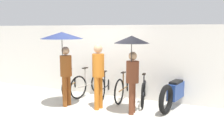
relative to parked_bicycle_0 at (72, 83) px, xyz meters
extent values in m
plane|color=beige|center=(1.25, -1.46, -0.35)|extent=(30.00, 30.00, 0.00)
cube|color=silver|center=(1.25, 0.33, 0.78)|extent=(11.41, 0.12, 2.26)
torus|color=black|center=(-0.12, 0.53, -0.02)|extent=(0.18, 0.65, 0.65)
torus|color=black|center=(0.12, -0.55, -0.02)|extent=(0.18, 0.65, 0.65)
cylinder|color=brown|center=(0.00, -0.01, -0.02)|extent=(0.27, 1.08, 0.04)
cylinder|color=brown|center=(0.04, -0.20, 0.24)|extent=(0.04, 0.04, 0.52)
cube|color=black|center=(0.04, -0.20, 0.51)|extent=(0.13, 0.21, 0.03)
cylinder|color=brown|center=(-0.12, 0.53, 0.30)|extent=(0.04, 0.04, 0.65)
cylinder|color=brown|center=(-0.12, 0.53, 0.63)|extent=(0.44, 0.12, 0.03)
torus|color=black|center=(0.73, 0.48, 0.01)|extent=(0.19, 0.72, 0.72)
torus|color=black|center=(0.53, -0.47, 0.01)|extent=(0.19, 0.72, 0.72)
cylinder|color=#A59E93|center=(0.63, 0.00, 0.01)|extent=(0.23, 0.96, 0.04)
cylinder|color=#A59E93|center=(0.59, -0.16, 0.29)|extent=(0.04, 0.04, 0.55)
cube|color=black|center=(0.59, -0.16, 0.58)|extent=(0.13, 0.21, 0.03)
cylinder|color=#A59E93|center=(0.73, 0.48, 0.35)|extent=(0.04, 0.04, 0.68)
cylinder|color=#A59E93|center=(0.73, 0.48, 0.70)|extent=(0.44, 0.12, 0.03)
torus|color=black|center=(1.17, 0.57, 0.01)|extent=(0.15, 0.72, 0.72)
torus|color=black|center=(1.33, -0.51, 0.01)|extent=(0.15, 0.72, 0.72)
cylinder|color=black|center=(1.25, 0.03, 0.01)|extent=(0.20, 1.08, 0.04)
cylinder|color=black|center=(1.28, -0.16, 0.26)|extent=(0.04, 0.04, 0.49)
cube|color=black|center=(1.28, -0.16, 0.52)|extent=(0.12, 0.21, 0.03)
cylinder|color=black|center=(1.17, 0.57, 0.31)|extent=(0.04, 0.04, 0.60)
cylinder|color=black|center=(1.17, 0.57, 0.61)|extent=(0.44, 0.09, 0.03)
torus|color=black|center=(1.85, 0.59, 0.02)|extent=(0.08, 0.74, 0.74)
torus|color=black|center=(1.90, -0.48, 0.02)|extent=(0.08, 0.74, 0.74)
cylinder|color=brown|center=(1.87, 0.05, 0.02)|extent=(0.08, 1.08, 0.04)
cylinder|color=brown|center=(1.88, -0.13, 0.27)|extent=(0.04, 0.04, 0.49)
cube|color=black|center=(1.88, -0.13, 0.53)|extent=(0.10, 0.20, 0.03)
cylinder|color=brown|center=(1.85, 0.59, 0.31)|extent=(0.04, 0.04, 0.58)
cylinder|color=brown|center=(1.85, 0.59, 0.61)|extent=(0.44, 0.05, 0.03)
torus|color=black|center=(2.38, 0.49, 0.00)|extent=(0.21, 0.70, 0.70)
torus|color=black|center=(2.61, -0.54, 0.00)|extent=(0.21, 0.70, 0.70)
cylinder|color=black|center=(2.50, -0.02, 0.00)|extent=(0.27, 1.03, 0.04)
cylinder|color=black|center=(2.54, -0.20, 0.26)|extent=(0.04, 0.04, 0.52)
cube|color=black|center=(2.54, -0.20, 0.54)|extent=(0.13, 0.22, 0.03)
cylinder|color=black|center=(2.38, 0.49, 0.32)|extent=(0.04, 0.04, 0.63)
cylinder|color=black|center=(2.38, 0.49, 0.64)|extent=(0.44, 0.13, 0.03)
cylinder|color=brown|center=(0.60, -1.11, 0.08)|extent=(0.13, 0.13, 0.85)
cylinder|color=brown|center=(0.60, -1.29, 0.08)|extent=(0.13, 0.13, 0.85)
cylinder|color=brown|center=(0.60, -1.20, 0.79)|extent=(0.32, 0.32, 0.58)
sphere|color=tan|center=(0.60, -1.20, 1.21)|extent=(0.22, 0.22, 0.22)
cylinder|color=#332D28|center=(0.59, -1.34, 1.18)|extent=(0.02, 0.02, 0.72)
cone|color=#19234C|center=(0.59, -1.34, 1.63)|extent=(1.14, 1.14, 0.18)
cylinder|color=#C66B1E|center=(1.56, -1.01, 0.10)|extent=(0.13, 0.13, 0.89)
cylinder|color=#C66B1E|center=(1.54, -1.19, 0.10)|extent=(0.13, 0.13, 0.89)
cylinder|color=#C66B1E|center=(1.55, -1.10, 0.85)|extent=(0.32, 0.32, 0.61)
sphere|color=tan|center=(1.55, -1.10, 1.29)|extent=(0.23, 0.23, 0.23)
cylinder|color=brown|center=(2.49, -0.98, 0.05)|extent=(0.13, 0.13, 0.81)
cylinder|color=brown|center=(2.51, -1.16, 0.05)|extent=(0.13, 0.13, 0.81)
cylinder|color=brown|center=(2.50, -1.07, 0.73)|extent=(0.32, 0.32, 0.55)
sphere|color=tan|center=(2.50, -1.07, 1.13)|extent=(0.21, 0.21, 0.21)
cylinder|color=#332D28|center=(2.51, -1.21, 1.11)|extent=(0.02, 0.02, 0.69)
cone|color=black|center=(2.51, -1.21, 1.55)|extent=(0.86, 0.86, 0.18)
torus|color=black|center=(3.53, 0.61, 0.03)|extent=(0.26, 0.77, 0.76)
torus|color=black|center=(3.30, -0.76, 0.03)|extent=(0.26, 0.77, 0.76)
cube|color=navy|center=(3.41, -0.07, 0.11)|extent=(0.37, 0.79, 0.44)
cube|color=black|center=(3.41, -0.07, 0.36)|extent=(0.31, 0.56, 0.06)
cylinder|color=#B2B2B7|center=(3.53, 0.61, 0.58)|extent=(0.58, 0.13, 0.03)
camera|label=1|loc=(4.55, -6.89, 1.79)|focal=40.00mm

